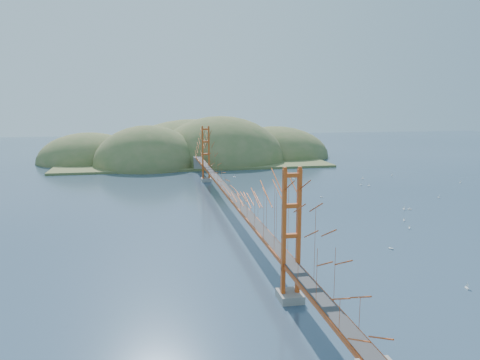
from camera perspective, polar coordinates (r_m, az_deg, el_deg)
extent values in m
plane|color=#2B3F57|center=(69.82, -1.16, -4.41)|extent=(320.00, 320.00, 0.00)
cube|color=gray|center=(42.00, 6.10, -13.90)|extent=(2.00, 2.40, 0.70)
cube|color=gray|center=(98.81, -4.15, 0.03)|extent=(2.00, 2.40, 0.70)
cube|color=#A53C12|center=(69.08, -1.17, -1.75)|extent=(1.40, 92.00, 0.16)
cube|color=#A53C12|center=(69.12, -1.17, -1.92)|extent=(1.33, 92.00, 0.24)
cube|color=#38383A|center=(69.06, -1.17, -1.67)|extent=(1.19, 92.00, 0.03)
cube|color=gray|center=(114.32, -5.13, 2.02)|extent=(2.20, 2.60, 3.30)
cube|color=olive|center=(132.27, -5.94, 2.47)|extent=(70.00, 40.00, 0.60)
ellipsoid|color=olive|center=(123.87, -11.14, 1.71)|extent=(28.00, 28.00, 21.00)
ellipsoid|color=olive|center=(131.28, -2.37, 2.35)|extent=(36.00, 36.00, 25.00)
ellipsoid|color=olive|center=(142.77, 4.31, 2.94)|extent=(32.00, 32.00, 18.00)
ellipsoid|color=olive|center=(136.75, -17.86, 2.18)|extent=(28.00, 28.00, 16.00)
ellipsoid|color=olive|center=(146.31, -5.65, 3.09)|extent=(44.00, 44.00, 22.00)
cube|color=white|center=(48.78, 25.94, -11.78)|extent=(0.28, 0.58, 0.10)
cylinder|color=white|center=(48.68, 25.96, -11.45)|extent=(0.02, 0.02, 0.61)
cube|color=white|center=(111.19, 18.03, 0.52)|extent=(0.50, 0.49, 0.10)
cylinder|color=white|center=(111.15, 18.04, 0.67)|extent=(0.02, 0.02, 0.58)
cube|color=white|center=(71.09, 19.37, -4.67)|extent=(0.31, 0.52, 0.09)
cylinder|color=white|center=(71.03, 19.38, -4.47)|extent=(0.01, 0.01, 0.53)
cube|color=white|center=(78.35, 19.97, -3.38)|extent=(0.60, 0.41, 0.10)
cylinder|color=white|center=(78.28, 19.98, -3.16)|extent=(0.02, 0.02, 0.62)
cube|color=white|center=(102.45, 6.56, 0.18)|extent=(0.63, 0.22, 0.11)
cylinder|color=white|center=(102.39, 6.56, 0.37)|extent=(0.02, 0.02, 0.68)
cube|color=white|center=(107.15, 25.29, -0.29)|extent=(0.49, 0.48, 0.09)
cylinder|color=white|center=(107.10, 25.30, -0.14)|extent=(0.01, 0.01, 0.56)
cube|color=white|center=(105.11, 14.72, 0.16)|extent=(0.60, 0.34, 0.10)
cylinder|color=white|center=(105.06, 14.73, 0.33)|extent=(0.02, 0.02, 0.62)
cube|color=white|center=(67.12, 19.94, -5.56)|extent=(0.41, 0.51, 0.09)
cylinder|color=white|center=(67.05, 19.95, -5.33)|extent=(0.01, 0.01, 0.54)
cube|color=white|center=(104.12, -0.68, 0.40)|extent=(0.55, 0.25, 0.10)
cylinder|color=white|center=(104.07, -0.68, 0.55)|extent=(0.02, 0.02, 0.57)
cube|color=white|center=(57.67, 17.91, -7.94)|extent=(0.48, 0.54, 0.10)
cylinder|color=white|center=(57.58, 17.93, -7.66)|extent=(0.02, 0.02, 0.60)
cube|color=white|center=(83.80, 9.92, -2.09)|extent=(0.44, 0.49, 0.09)
cylinder|color=white|center=(83.74, 9.93, -1.91)|extent=(0.01, 0.01, 0.54)
cube|color=white|center=(97.25, 14.54, -0.60)|extent=(0.40, 0.54, 0.10)
cylinder|color=white|center=(97.20, 14.54, -0.44)|extent=(0.02, 0.02, 0.57)
cube|color=white|center=(89.56, 23.09, -1.98)|extent=(0.36, 0.50, 0.09)
cylinder|color=white|center=(89.51, 23.10, -1.81)|extent=(0.01, 0.01, 0.52)
cube|color=white|center=(96.84, 15.44, -0.68)|extent=(0.56, 0.20, 0.10)
cylinder|color=white|center=(96.78, 15.45, -0.51)|extent=(0.02, 0.02, 0.61)
cube|color=white|center=(78.18, 19.37, -3.37)|extent=(0.29, 0.63, 0.11)
cylinder|color=white|center=(78.11, 19.38, -3.13)|extent=(0.02, 0.02, 0.66)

